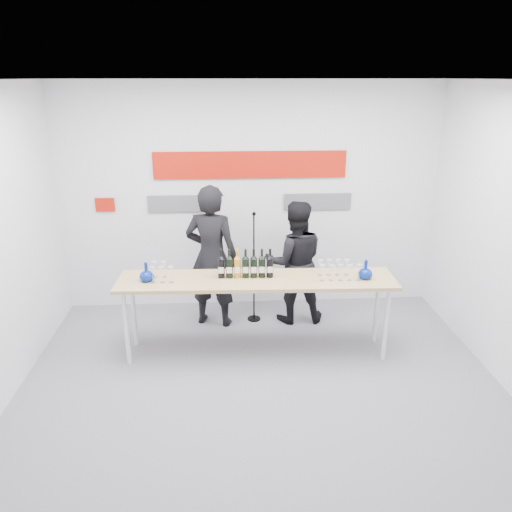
# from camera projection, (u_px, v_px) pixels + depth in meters

# --- Properties ---
(ground) EXTENTS (5.00, 5.00, 0.00)m
(ground) POSITION_uv_depth(u_px,v_px,m) (261.00, 382.00, 5.25)
(ground) COLOR slate
(ground) RESTS_ON ground
(back_wall) EXTENTS (5.00, 0.04, 3.00)m
(back_wall) POSITION_uv_depth(u_px,v_px,m) (250.00, 198.00, 6.62)
(back_wall) COLOR silver
(back_wall) RESTS_ON ground
(signage) EXTENTS (3.38, 0.02, 0.79)m
(signage) POSITION_uv_depth(u_px,v_px,m) (246.00, 176.00, 6.48)
(signage) COLOR #B21507
(signage) RESTS_ON back_wall
(tasting_table) EXTENTS (3.09, 0.71, 0.92)m
(tasting_table) POSITION_uv_depth(u_px,v_px,m) (257.00, 284.00, 5.53)
(tasting_table) COLOR tan
(tasting_table) RESTS_ON ground
(wine_bottles) EXTENTS (0.62, 0.09, 0.33)m
(wine_bottles) POSITION_uv_depth(u_px,v_px,m) (246.00, 263.00, 5.49)
(wine_bottles) COLOR black
(wine_bottles) RESTS_ON tasting_table
(decanter_left) EXTENTS (0.16, 0.16, 0.21)m
(decanter_left) POSITION_uv_depth(u_px,v_px,m) (146.00, 272.00, 5.41)
(decanter_left) COLOR navy
(decanter_left) RESTS_ON tasting_table
(decanter_right) EXTENTS (0.16, 0.16, 0.21)m
(decanter_right) POSITION_uv_depth(u_px,v_px,m) (366.00, 269.00, 5.48)
(decanter_right) COLOR navy
(decanter_right) RESTS_ON tasting_table
(glasses_left) EXTENTS (0.26, 0.23, 0.18)m
(glasses_left) POSITION_uv_depth(u_px,v_px,m) (161.00, 272.00, 5.43)
(glasses_left) COLOR silver
(glasses_left) RESTS_ON tasting_table
(glasses_right) EXTENTS (0.46, 0.24, 0.18)m
(glasses_right) POSITION_uv_depth(u_px,v_px,m) (337.00, 270.00, 5.50)
(glasses_right) COLOR silver
(glasses_right) RESTS_ON tasting_table
(presenter_left) EXTENTS (0.76, 0.60, 1.82)m
(presenter_left) POSITION_uv_depth(u_px,v_px,m) (212.00, 257.00, 6.21)
(presenter_left) COLOR black
(presenter_left) RESTS_ON ground
(presenter_right) EXTENTS (0.78, 0.61, 1.60)m
(presenter_right) POSITION_uv_depth(u_px,v_px,m) (295.00, 262.00, 6.34)
(presenter_right) COLOR black
(presenter_right) RESTS_ON ground
(mic_stand) EXTENTS (0.17, 0.17, 1.47)m
(mic_stand) POSITION_uv_depth(u_px,v_px,m) (254.00, 288.00, 6.44)
(mic_stand) COLOR black
(mic_stand) RESTS_ON ground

